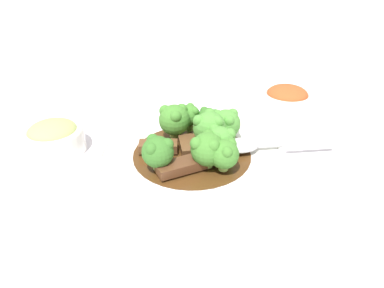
# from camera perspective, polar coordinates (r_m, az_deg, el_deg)

# --- Properties ---
(ground_plane) EXTENTS (4.00, 4.00, 0.00)m
(ground_plane) POSITION_cam_1_polar(r_m,az_deg,el_deg) (0.62, -0.00, -2.68)
(ground_plane) COLOR silver
(main_plate) EXTENTS (0.31, 0.31, 0.02)m
(main_plate) POSITION_cam_1_polar(r_m,az_deg,el_deg) (0.62, -0.00, -1.90)
(main_plate) COLOR white
(main_plate) RESTS_ON ground_plane
(beef_strip_0) EXTENTS (0.05, 0.07, 0.01)m
(beef_strip_0) POSITION_cam_1_polar(r_m,az_deg,el_deg) (0.62, -5.17, -0.37)
(beef_strip_0) COLOR brown
(beef_strip_0) RESTS_ON main_plate
(beef_strip_1) EXTENTS (0.06, 0.05, 0.01)m
(beef_strip_1) POSITION_cam_1_polar(r_m,az_deg,el_deg) (0.62, -0.29, -0.14)
(beef_strip_1) COLOR brown
(beef_strip_1) RESTS_ON main_plate
(beef_strip_2) EXTENTS (0.04, 0.08, 0.01)m
(beef_strip_2) POSITION_cam_1_polar(r_m,az_deg,el_deg) (0.57, -1.66, -3.35)
(beef_strip_2) COLOR #56331E
(beef_strip_2) RESTS_ON main_plate
(broccoli_floret_0) EXTENTS (0.05, 0.05, 0.05)m
(broccoli_floret_0) POSITION_cam_1_polar(r_m,az_deg,el_deg) (0.58, 4.25, 0.44)
(broccoli_floret_0) COLOR #8EB756
(broccoli_floret_0) RESTS_ON main_plate
(broccoli_floret_1) EXTENTS (0.05, 0.05, 0.05)m
(broccoli_floret_1) POSITION_cam_1_polar(r_m,az_deg,el_deg) (0.56, 4.92, -1.47)
(broccoli_floret_1) COLOR #8EB756
(broccoli_floret_1) RESTS_ON main_plate
(broccoli_floret_2) EXTENTS (0.05, 0.05, 0.06)m
(broccoli_floret_2) POSITION_cam_1_polar(r_m,az_deg,el_deg) (0.61, 2.54, 2.65)
(broccoli_floret_2) COLOR #7FA84C
(broccoli_floret_2) RESTS_ON main_plate
(broccoli_floret_3) EXTENTS (0.05, 0.05, 0.05)m
(broccoli_floret_3) POSITION_cam_1_polar(r_m,az_deg,el_deg) (0.56, -5.25, -1.10)
(broccoli_floret_3) COLOR #8EB756
(broccoli_floret_3) RESTS_ON main_plate
(broccoli_floret_4) EXTENTS (0.05, 0.05, 0.06)m
(broccoli_floret_4) POSITION_cam_1_polar(r_m,az_deg,el_deg) (0.64, -2.71, 3.79)
(broccoli_floret_4) COLOR #7FA84C
(broccoli_floret_4) RESTS_ON main_plate
(broccoli_floret_5) EXTENTS (0.05, 0.05, 0.06)m
(broccoli_floret_5) POSITION_cam_1_polar(r_m,az_deg,el_deg) (0.56, 2.25, -0.73)
(broccoli_floret_5) COLOR #7FA84C
(broccoli_floret_5) RESTS_ON main_plate
(broccoli_floret_6) EXTENTS (0.04, 0.04, 0.05)m
(broccoli_floret_6) POSITION_cam_1_polar(r_m,az_deg,el_deg) (0.66, 2.48, 3.85)
(broccoli_floret_6) COLOR #7FA84C
(broccoli_floret_6) RESTS_ON main_plate
(broccoli_floret_7) EXTENTS (0.05, 0.05, 0.05)m
(broccoli_floret_7) POSITION_cam_1_polar(r_m,az_deg,el_deg) (0.64, 5.20, 3.20)
(broccoli_floret_7) COLOR #8EB756
(broccoli_floret_7) RESTS_ON main_plate
(broccoli_floret_8) EXTENTS (0.04, 0.04, 0.05)m
(broccoli_floret_8) POSITION_cam_1_polar(r_m,az_deg,el_deg) (0.66, -0.42, 4.46)
(broccoli_floret_8) COLOR #7FA84C
(broccoli_floret_8) RESTS_ON main_plate
(serving_spoon) EXTENTS (0.11, 0.19, 0.01)m
(serving_spoon) POSITION_cam_1_polar(r_m,az_deg,el_deg) (0.63, 8.42, -0.19)
(serving_spoon) COLOR silver
(serving_spoon) RESTS_ON main_plate
(side_bowl_kimchi) EXTENTS (0.10, 0.10, 0.06)m
(side_bowl_kimchi) POSITION_cam_1_polar(r_m,az_deg,el_deg) (0.78, 14.18, 6.34)
(side_bowl_kimchi) COLOR white
(side_bowl_kimchi) RESTS_ON ground_plane
(side_bowl_appetizer) EXTENTS (0.10, 0.10, 0.05)m
(side_bowl_appetizer) POSITION_cam_1_polar(r_m,az_deg,el_deg) (0.68, -20.31, 0.98)
(side_bowl_appetizer) COLOR white
(side_bowl_appetizer) RESTS_ON ground_plane
(sauce_dish) EXTENTS (0.07, 0.07, 0.01)m
(sauce_dish) POSITION_cam_1_polar(r_m,az_deg,el_deg) (0.54, 19.24, -10.43)
(sauce_dish) COLOR white
(sauce_dish) RESTS_ON ground_plane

